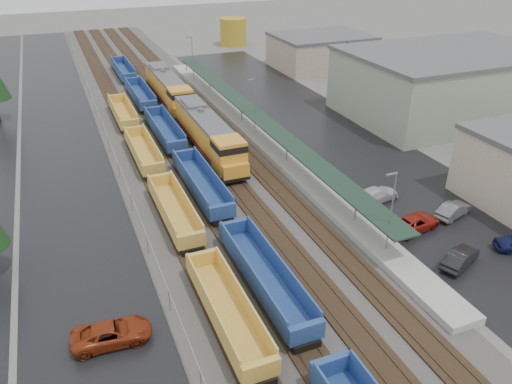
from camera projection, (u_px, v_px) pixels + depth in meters
ballast_strip at (169, 122)px, 72.85m from camera, size 20.00×160.00×0.08m
trackbed at (169, 121)px, 72.80m from camera, size 14.60×160.00×0.22m
west_parking_lot at (61, 136)px, 67.85m from camera, size 10.00×160.00×0.02m
east_commuter_lot at (317, 127)px, 71.06m from camera, size 16.00×100.00×0.02m
station_platform at (255, 131)px, 67.54m from camera, size 3.00×80.00×8.00m
chainlink_fence at (102, 124)px, 67.66m from camera, size 0.08×160.04×2.02m
industrial_buildings at (447, 91)px, 71.95m from camera, size 32.52×75.30×9.50m
tree_east at (345, 63)px, 77.56m from camera, size 4.40×4.40×10.00m
locomotive_lead at (208, 134)px, 61.55m from camera, size 3.27×21.54×4.87m
locomotive_trail at (168, 89)px, 78.70m from camera, size 3.27×21.54×4.87m
well_string_yellow at (197, 253)px, 41.62m from camera, size 2.57×89.77×2.28m
well_string_blue at (201, 184)px, 52.75m from camera, size 2.67×117.29×2.37m
storage_tank at (233, 32)px, 118.78m from camera, size 6.26×6.26×6.26m
parked_car_west_c at (112, 334)px, 33.94m from camera, size 2.77×5.52×1.50m
parked_car_east_a at (460, 258)px, 41.72m from camera, size 3.24×4.74×1.48m
parked_car_east_b at (415, 223)px, 46.69m from camera, size 3.35×5.62×1.46m
parked_car_east_c at (376, 195)px, 51.54m from camera, size 3.06×5.52×1.51m
parked_car_east_e at (453, 210)px, 48.80m from camera, size 2.81×4.67×1.45m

